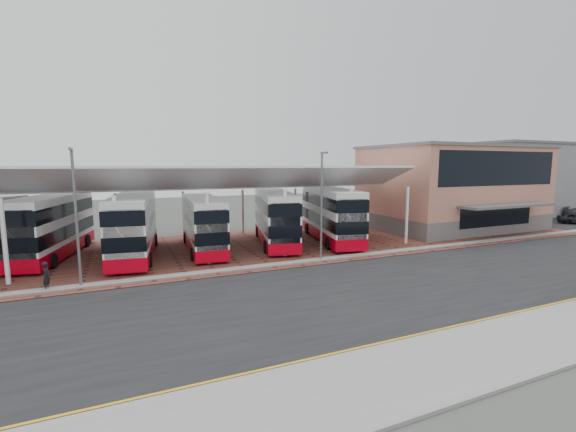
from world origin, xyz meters
The scene contains 18 objects.
ground centered at (0.00, 0.00, 0.00)m, with size 140.00×140.00×0.00m, color #41433F.
road centered at (0.00, -1.00, 0.01)m, with size 120.00×14.00×0.02m, color black.
forecourt centered at (2.00, 13.00, 0.03)m, with size 72.00×16.00×0.06m, color brown.
sidewalk centered at (0.00, -9.00, 0.07)m, with size 120.00×4.00×0.14m, color gray.
north_kerb centered at (0.00, 6.20, 0.07)m, with size 120.00×0.80×0.14m, color gray.
yellow_line_near centered at (0.00, -7.00, 0.03)m, with size 120.00×0.12×0.01m, color gold.
yellow_line_far centered at (0.00, -6.70, 0.03)m, with size 120.00×0.12×0.01m, color gold.
canopy centered at (-6.00, 13.94, 5.80)m, with size 37.00×11.63×7.07m.
terminal centered at (23.00, 13.92, 4.66)m, with size 18.40×14.40×9.25m.
warehouse centered at (48.00, 24.00, 5.15)m, with size 30.50×20.50×10.25m.
lamp_west centered at (-14.00, 6.27, 4.36)m, with size 0.16×0.90×8.07m.
lamp_east centered at (2.00, 6.27, 4.36)m, with size 0.16×0.90×8.07m.
bus_1 centered at (-16.54, 15.41, 2.42)m, with size 5.17×11.85×4.76m.
bus_2 centered at (-10.76, 13.04, 2.43)m, with size 4.24×11.85×4.78m.
bus_3 centered at (-5.41, 13.14, 2.25)m, with size 3.28×10.84×4.40m.
bus_4 centered at (1.10, 13.25, 2.39)m, with size 5.31×11.67×4.69m.
bus_5 centered at (6.44, 12.54, 2.50)m, with size 5.40×12.21×4.90m.
pedestrian centered at (-15.69, 6.38, 0.87)m, with size 0.59×0.39×1.62m, color black.
Camera 1 is at (-11.72, -18.60, 7.11)m, focal length 24.00 mm.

